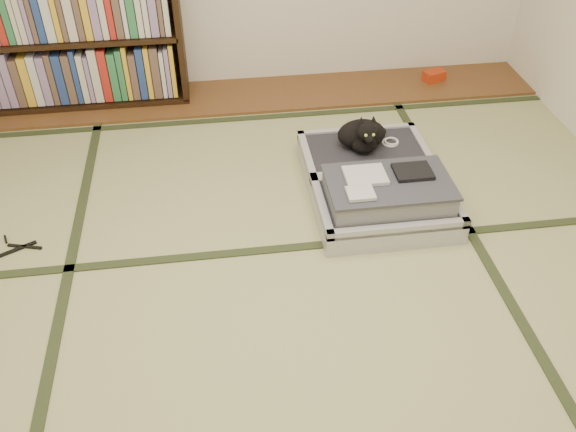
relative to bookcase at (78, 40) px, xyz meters
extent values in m
plane|color=tan|center=(1.07, -2.07, -0.45)|extent=(4.50, 4.50, 0.00)
cube|color=brown|center=(1.07, -0.07, -0.44)|extent=(4.00, 0.50, 0.02)
cube|color=#B82F0E|center=(2.42, -0.04, -0.40)|extent=(0.17, 0.13, 0.07)
cube|color=#2D381E|center=(0.07, -2.07, -0.45)|extent=(0.05, 4.50, 0.01)
cube|color=#2D381E|center=(2.07, -2.07, -0.45)|extent=(0.05, 4.50, 0.01)
cube|color=#2D381E|center=(1.07, -1.67, -0.45)|extent=(4.00, 0.05, 0.01)
cube|color=#2D381E|center=(1.07, -0.37, -0.45)|extent=(4.00, 0.05, 0.01)
cube|color=black|center=(0.65, 0.00, 0.02)|extent=(0.04, 0.31, 0.86)
cube|color=black|center=(0.00, 0.00, -0.42)|extent=(1.34, 0.31, 0.04)
cube|color=black|center=(0.00, 0.00, 0.02)|extent=(1.28, 0.31, 0.03)
cube|color=black|center=(0.00, 0.14, 0.02)|extent=(1.34, 0.02, 0.86)
cube|color=gray|center=(0.00, -0.02, -0.20)|extent=(1.20, 0.21, 0.36)
cube|color=gray|center=(0.00, -0.02, 0.21)|extent=(1.20, 0.21, 0.32)
cube|color=#B4B4B9|center=(1.66, -1.53, -0.39)|extent=(0.71, 0.47, 0.12)
cube|color=#2B2A32|center=(1.66, -1.53, -0.36)|extent=(0.64, 0.40, 0.09)
cube|color=#B4B4B9|center=(1.66, -1.74, -0.32)|extent=(0.71, 0.04, 0.05)
cube|color=#B4B4B9|center=(1.66, -1.31, -0.32)|extent=(0.71, 0.04, 0.05)
cube|color=#B4B4B9|center=(1.32, -1.53, -0.32)|extent=(0.04, 0.47, 0.05)
cube|color=#B4B4B9|center=(2.00, -1.53, -0.32)|extent=(0.04, 0.47, 0.05)
cube|color=#B4B4B9|center=(1.66, -1.05, -0.39)|extent=(0.71, 0.47, 0.12)
cube|color=#2B2A32|center=(1.66, -1.05, -0.36)|extent=(0.64, 0.40, 0.09)
cube|color=#B4B4B9|center=(1.66, -1.27, -0.32)|extent=(0.71, 0.04, 0.05)
cube|color=#B4B4B9|center=(1.66, -0.83, -0.32)|extent=(0.71, 0.04, 0.05)
cube|color=#B4B4B9|center=(1.32, -1.05, -0.32)|extent=(0.04, 0.47, 0.05)
cube|color=#B4B4B9|center=(2.00, -1.05, -0.32)|extent=(0.04, 0.47, 0.05)
cylinder|color=black|center=(1.66, -1.29, -0.32)|extent=(0.64, 0.02, 0.02)
cube|color=#9C9688|center=(1.66, -1.53, -0.27)|extent=(0.61, 0.37, 0.12)
cube|color=#3E3E47|center=(1.66, -1.53, -0.20)|extent=(0.63, 0.39, 0.01)
cube|color=silver|center=(1.55, -1.48, -0.18)|extent=(0.21, 0.17, 0.02)
cube|color=black|center=(1.79, -1.48, -0.18)|extent=(0.19, 0.15, 0.02)
cube|color=silver|center=(1.49, -1.62, -0.18)|extent=(0.13, 0.11, 0.02)
cube|color=white|center=(1.45, -1.75, -0.38)|extent=(0.06, 0.01, 0.04)
cube|color=white|center=(1.57, -1.75, -0.40)|extent=(0.05, 0.01, 0.03)
cube|color=orange|center=(1.90, -1.75, -0.38)|extent=(0.05, 0.01, 0.03)
cube|color=#197F33|center=(1.83, -1.75, -0.36)|extent=(0.04, 0.01, 0.03)
ellipsoid|color=black|center=(1.64, -1.02, -0.23)|extent=(0.28, 0.18, 0.17)
ellipsoid|color=black|center=(1.64, -1.10, -0.25)|extent=(0.14, 0.10, 0.10)
ellipsoid|color=black|center=(1.64, -1.13, -0.14)|extent=(0.12, 0.11, 0.11)
sphere|color=black|center=(1.64, -1.17, -0.16)|extent=(0.05, 0.05, 0.05)
cone|color=black|center=(1.61, -1.11, -0.09)|extent=(0.04, 0.05, 0.06)
cone|color=black|center=(1.68, -1.11, -0.09)|extent=(0.04, 0.05, 0.06)
sphere|color=#A5BF33|center=(1.62, -1.18, -0.14)|extent=(0.02, 0.02, 0.02)
sphere|color=#A5BF33|center=(1.66, -1.18, -0.14)|extent=(0.02, 0.02, 0.02)
cylinder|color=black|center=(1.74, -0.93, -0.29)|extent=(0.17, 0.10, 0.03)
torus|color=white|center=(1.82, -1.00, -0.31)|extent=(0.10, 0.10, 0.01)
torus|color=white|center=(1.83, -1.01, -0.30)|extent=(0.08, 0.08, 0.01)
cube|color=black|center=(-0.27, -1.54, -0.44)|extent=(0.32, 0.18, 0.01)
cube|color=black|center=(-0.17, -1.48, -0.44)|extent=(0.18, 0.06, 0.01)
cylinder|color=black|center=(-0.27, -1.41, -0.44)|extent=(0.03, 0.06, 0.01)
camera|label=1|loc=(0.82, -3.89, 1.58)|focal=38.00mm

